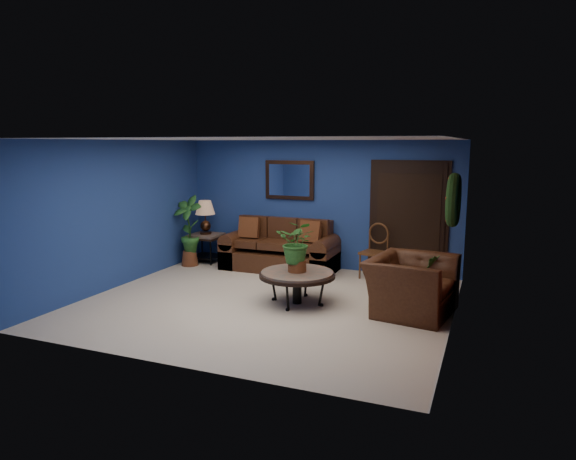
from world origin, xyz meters
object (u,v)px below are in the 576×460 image
at_px(coffee_table, 297,275).
at_px(end_table, 206,241).
at_px(armchair, 411,285).
at_px(sofa, 281,252).
at_px(table_lamp, 205,213).
at_px(side_chair, 376,247).

bearing_deg(coffee_table, end_table, 145.09).
bearing_deg(end_table, armchair, -21.27).
bearing_deg(armchair, sofa, 66.71).
height_order(table_lamp, armchair, table_lamp).
relative_size(coffee_table, armchair, 0.93).
distance_m(coffee_table, table_lamp, 3.41).
relative_size(table_lamp, armchair, 0.53).
relative_size(side_chair, armchair, 0.79).
xyz_separation_m(end_table, armchair, (4.45, -1.73, -0.04)).
relative_size(end_table, table_lamp, 0.96).
distance_m(coffee_table, end_table, 3.36).
bearing_deg(table_lamp, coffee_table, -34.91).
height_order(table_lamp, side_chair, table_lamp).
relative_size(end_table, side_chair, 0.64).
distance_m(side_chair, armchair, 2.03).
bearing_deg(end_table, table_lamp, -135.00).
bearing_deg(sofa, end_table, -178.86).
bearing_deg(coffee_table, side_chair, 68.77).
bearing_deg(armchair, end_table, 77.88).
height_order(sofa, coffee_table, sofa).
bearing_deg(armchair, table_lamp, 77.88).
relative_size(sofa, end_table, 3.43).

